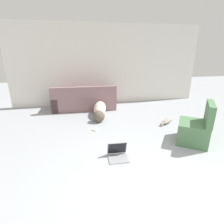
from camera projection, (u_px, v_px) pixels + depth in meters
name	position (u px, v px, depth m)	size (l,w,h in m)	color
ground_plane	(168.00, 196.00, 2.35)	(20.00, 20.00, 0.00)	#999EA3
wall_back	(108.00, 65.00, 6.13)	(6.68, 0.06, 2.73)	silver
couch	(84.00, 101.00, 5.82)	(2.05, 0.92, 0.80)	gray
dog	(100.00, 110.00, 5.22)	(0.56, 1.58, 0.36)	beige
cat	(166.00, 122.00, 4.66)	(0.54, 0.39, 0.12)	gray
laptop_open	(118.00, 153.00, 3.20)	(0.37, 0.35, 0.27)	gray
book_cream	(96.00, 130.00, 4.30)	(0.20, 0.20, 0.02)	beige
side_chair	(195.00, 129.00, 3.64)	(0.86, 0.87, 0.90)	#4C754C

